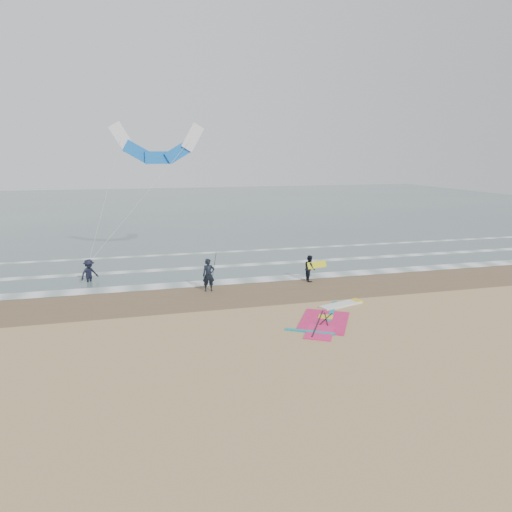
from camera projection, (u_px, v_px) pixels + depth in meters
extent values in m
plane|color=tan|center=(315.00, 330.00, 19.30)|extent=(120.00, 120.00, 0.00)
cube|color=#47605E|center=(190.00, 207.00, 64.71)|extent=(120.00, 80.00, 0.02)
cube|color=brown|center=(275.00, 290.00, 24.97)|extent=(120.00, 5.00, 0.01)
cube|color=white|center=(264.00, 279.00, 27.05)|extent=(120.00, 1.20, 0.02)
cube|color=white|center=(249.00, 265.00, 30.64)|extent=(120.00, 0.70, 0.02)
cube|color=white|center=(235.00, 251.00, 34.90)|extent=(120.00, 0.50, 0.01)
cube|color=white|center=(341.00, 305.00, 22.35)|extent=(2.35, 1.24, 0.11)
cube|color=yellow|center=(357.00, 301.00, 22.90)|extent=(0.56, 0.65, 0.12)
cube|color=#E71D60|center=(324.00, 321.00, 20.24)|extent=(3.20, 3.54, 0.04)
cube|color=#E71D60|center=(320.00, 332.00, 18.95)|extent=(1.77, 1.97, 0.04)
cube|color=#0C8C99|center=(332.00, 311.00, 21.58)|extent=(1.64, 2.63, 0.05)
cube|color=#0C8C99|center=(310.00, 332.00, 19.03)|extent=(1.92, 1.22, 0.05)
cube|color=yellow|center=(326.00, 317.00, 20.73)|extent=(0.83, 0.79, 0.05)
cylinder|color=black|center=(318.00, 323.00, 19.97)|extent=(1.69, 2.88, 0.05)
cylinder|color=black|center=(326.00, 318.00, 20.44)|extent=(1.13, 1.25, 0.04)
cylinder|color=black|center=(326.00, 318.00, 20.44)|extent=(0.54, 1.58, 0.04)
imported|color=black|center=(209.00, 275.00, 24.60)|extent=(0.66, 0.43, 1.80)
imported|color=black|center=(310.00, 268.00, 26.65)|extent=(0.64, 0.79, 1.54)
imported|color=black|center=(89.00, 268.00, 26.34)|extent=(1.26, 1.19, 1.71)
cylinder|color=black|center=(214.00, 267.00, 24.59)|extent=(0.17, 0.86, 1.82)
cube|color=yellow|center=(317.00, 265.00, 26.61)|extent=(1.30, 0.51, 0.39)
cube|color=white|center=(121.00, 137.00, 29.61)|extent=(1.61, 0.30, 1.97)
cube|color=blue|center=(138.00, 152.00, 30.06)|extent=(1.97, 0.35, 1.61)
cube|color=blue|center=(159.00, 158.00, 30.46)|extent=(1.80, 0.33, 0.82)
cube|color=blue|center=(179.00, 152.00, 30.70)|extent=(1.97, 0.35, 1.61)
cube|color=white|center=(193.00, 137.00, 30.73)|extent=(1.61, 0.30, 1.97)
cylinder|color=beige|center=(106.00, 196.00, 27.95)|extent=(2.15, 4.66, 7.28)
cylinder|color=beige|center=(145.00, 195.00, 28.51)|extent=(6.77, 4.66, 7.28)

